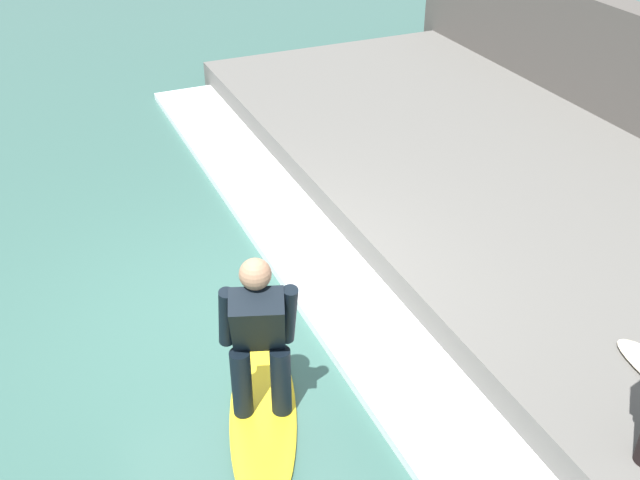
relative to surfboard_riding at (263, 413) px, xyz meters
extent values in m
plane|color=#386056|center=(0.20, 1.27, -0.03)|extent=(28.00, 28.00, 0.00)
cube|color=#66635E|center=(3.93, 1.27, 0.16)|extent=(4.40, 12.55, 0.39)
cube|color=white|center=(1.26, 1.27, 0.02)|extent=(0.93, 11.93, 0.10)
ellipsoid|color=yellow|center=(0.00, 0.00, 0.00)|extent=(1.22, 2.15, 0.06)
cylinder|color=black|center=(-0.15, 0.05, 0.34)|extent=(0.17, 0.17, 0.63)
cylinder|color=black|center=(0.15, -0.05, 0.34)|extent=(0.17, 0.17, 0.63)
cube|color=black|center=(0.00, 0.00, 0.97)|extent=(0.54, 0.59, 0.67)
sphere|color=#A87A5B|center=(0.00, 0.00, 1.39)|extent=(0.24, 0.24, 0.24)
cylinder|color=black|center=(-0.22, 0.08, 1.01)|extent=(0.12, 0.23, 0.56)
cylinder|color=black|center=(0.22, -0.08, 1.01)|extent=(0.12, 0.23, 0.56)
camera|label=1|loc=(-1.36, -4.23, 4.48)|focal=42.00mm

